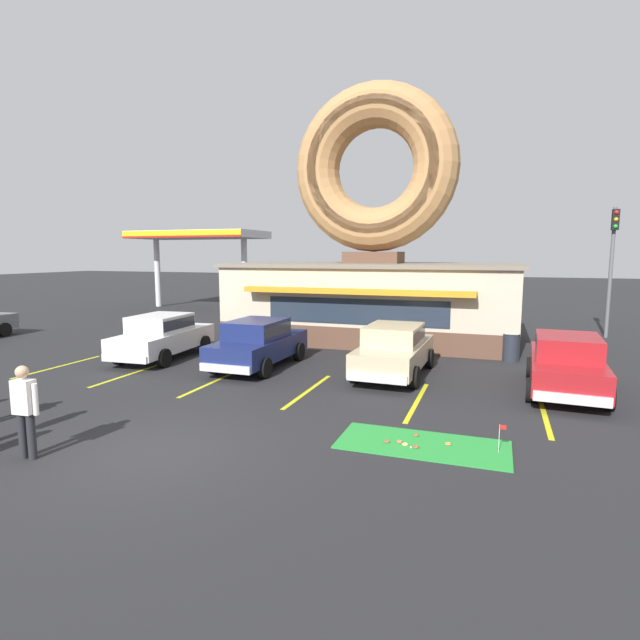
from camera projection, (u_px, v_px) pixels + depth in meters
The scene contains 25 objects.
ground_plane at pixel (155, 452), 9.56m from camera, with size 160.00×160.00×0.00m, color #232326.
donut_shop_building at pixel (374, 254), 21.80m from camera, with size 12.30×6.75×10.96m.
putting_mat at pixel (423, 445), 9.89m from camera, with size 3.34×1.52×0.03m, color green.
mini_donut_near_left at pixel (448, 444), 9.85m from camera, with size 0.13×0.13×0.04m, color #D17F47.
mini_donut_near_right at pixel (400, 442), 9.96m from camera, with size 0.13×0.13×0.04m, color #A5724C.
mini_donut_mid_left at pixel (416, 447), 9.70m from camera, with size 0.13×0.13×0.04m, color brown.
mini_donut_mid_centre at pixel (405, 444), 9.82m from camera, with size 0.13×0.13×0.04m, color #E5C666.
mini_donut_mid_right at pixel (387, 441), 9.98m from camera, with size 0.13×0.13×0.04m, color brown.
mini_donut_far_left at pixel (416, 435), 10.33m from camera, with size 0.13×0.13×0.04m, color brown.
golf_ball at pixel (411, 447), 9.66m from camera, with size 0.04×0.04×0.04m, color white.
putting_flag_pin at pixel (501, 432), 9.41m from camera, with size 0.13×0.01×0.55m.
car_champagne at pixel (394, 348), 15.48m from camera, with size 2.06×4.60×1.60m.
car_white at pixel (163, 335), 18.04m from camera, with size 2.19×4.66×1.60m.
car_red at pixel (567, 361), 13.53m from camera, with size 2.16×4.64×1.60m.
car_navy at pixel (258, 341), 16.62m from camera, with size 2.00×4.57×1.60m.
pedestrian_clipboard_woman at pixel (25, 407), 9.13m from camera, with size 0.59×0.27×1.76m.
trash_bin at pixel (511, 347), 17.58m from camera, with size 0.57×0.57×0.97m.
traffic_light_pole at pixel (612, 255), 22.06m from camera, with size 0.28×0.47×5.80m.
gas_station_canopy at pixel (198, 238), 34.23m from camera, with size 9.00×4.46×5.30m.
parking_stripe_far_left at pixel (59, 366), 16.81m from camera, with size 0.12×3.60×0.01m, color yellow.
parking_stripe_left at pixel (132, 373), 15.81m from camera, with size 0.12×3.60×0.01m, color yellow.
parking_stripe_mid_left at pixel (214, 382), 14.82m from camera, with size 0.12×3.60×0.01m, color yellow.
parking_stripe_centre at pixel (308, 391), 13.82m from camera, with size 0.12×3.60×0.01m, color yellow.
parking_stripe_mid_right at pixel (417, 401), 12.83m from camera, with size 0.12×3.60×0.01m, color yellow.
parking_stripe_right at pixel (544, 414), 11.83m from camera, with size 0.12×3.60×0.01m, color yellow.
Camera 1 is at (6.04, -7.56, 3.78)m, focal length 28.00 mm.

